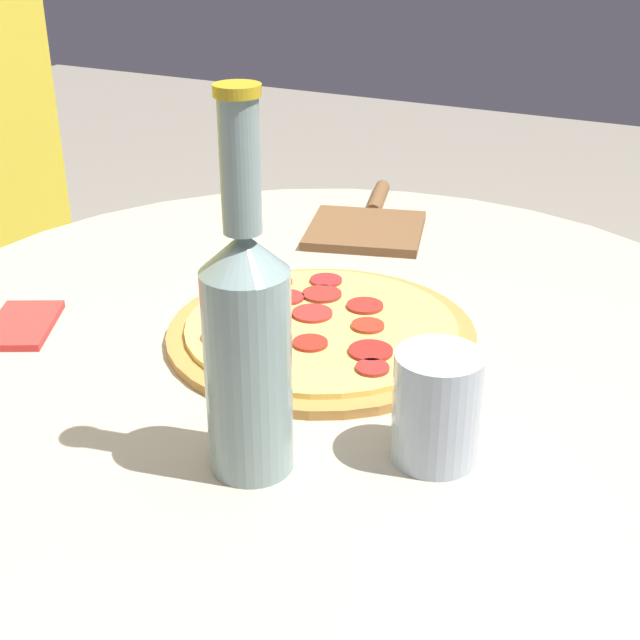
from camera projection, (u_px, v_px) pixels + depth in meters
name	position (u px, v px, depth m)	size (l,w,h in m)	color
table	(327.00, 465.00, 1.02)	(0.98, 0.98, 0.70)	#B2A893
pizza	(320.00, 330.00, 0.93)	(0.32, 0.32, 0.02)	#B77F3D
beer_bottle	(247.00, 340.00, 0.68)	(0.07, 0.07, 0.31)	gray
pizza_paddle	(368.00, 224.00, 1.22)	(0.28, 0.19, 0.02)	brown
drinking_glass	(437.00, 407.00, 0.72)	(0.07, 0.07, 0.10)	#ADBCC6
napkin	(22.00, 325.00, 0.95)	(0.12, 0.11, 0.01)	red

